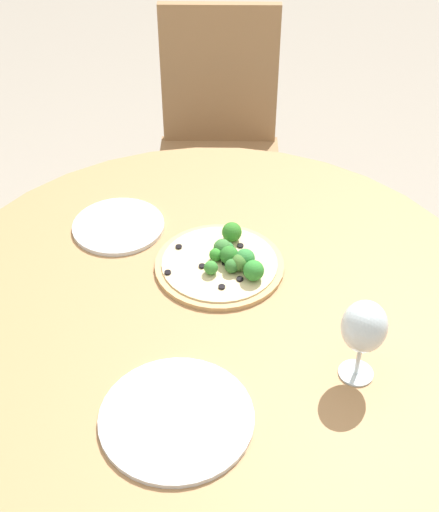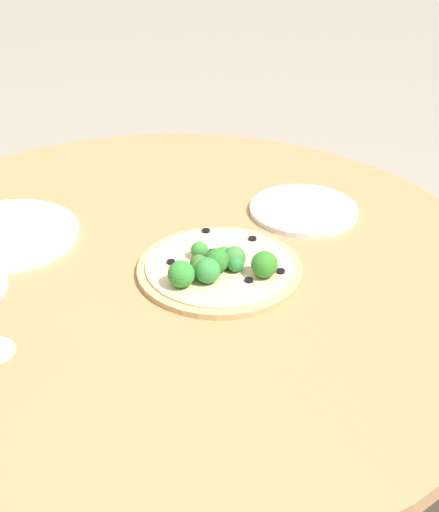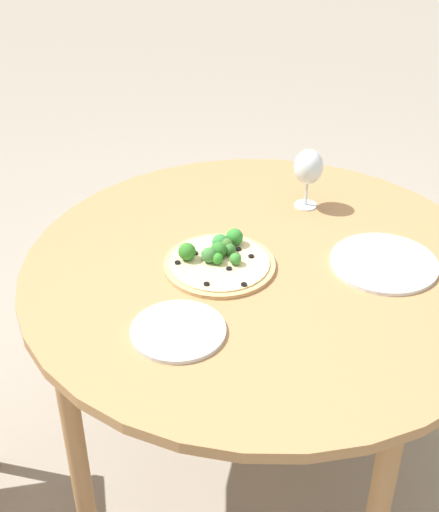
{
  "view_description": "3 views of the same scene",
  "coord_description": "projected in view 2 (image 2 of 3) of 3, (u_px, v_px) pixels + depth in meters",
  "views": [
    {
      "loc": [
        -0.89,
        -0.51,
        1.73
      ],
      "look_at": [
        0.1,
        0.04,
        0.79
      ],
      "focal_mm": 50.0,
      "sensor_mm": 36.0,
      "label": 1
    },
    {
      "loc": [
        0.67,
        -0.76,
        1.38
      ],
      "look_at": [
        0.1,
        0.04,
        0.79
      ],
      "focal_mm": 50.0,
      "sensor_mm": 36.0,
      "label": 2
    },
    {
      "loc": [
        -0.33,
        1.38,
        1.73
      ],
      "look_at": [
        0.1,
        0.04,
        0.79
      ],
      "focal_mm": 50.0,
      "sensor_mm": 36.0,
      "label": 3
    }
  ],
  "objects": [
    {
      "name": "plate_near",
      "position": [
        5.0,
        235.0,
        1.26
      ],
      "size": [
        0.26,
        0.26,
        0.01
      ],
      "color": "silver",
      "rests_on": "dining_table"
    },
    {
      "name": "dining_table",
      "position": [
        161.0,
        300.0,
        1.23
      ],
      "size": [
        1.17,
        1.17,
        0.76
      ],
      "color": "#A87A4C",
      "rests_on": "ground_plane"
    },
    {
      "name": "pizza",
      "position": [
        219.0,
        267.0,
        1.15
      ],
      "size": [
        0.27,
        0.27,
        0.06
      ],
      "color": "tan",
      "rests_on": "dining_table"
    },
    {
      "name": "plate_far",
      "position": [
        304.0,
        210.0,
        1.34
      ],
      "size": [
        0.2,
        0.2,
        0.01
      ],
      "color": "silver",
      "rests_on": "dining_table"
    }
  ]
}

